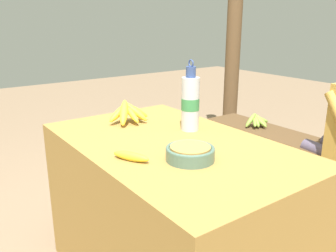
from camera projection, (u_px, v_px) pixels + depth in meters
market_counter at (171, 218)px, 1.65m from camera, size 1.20×0.74×0.75m
banana_bunch_ripe at (128, 112)px, 1.81m from camera, size 0.15×0.24×0.13m
serving_bowl at (190, 152)px, 1.34m from camera, size 0.19×0.19×0.05m
water_bottle at (190, 102)px, 1.68m from camera, size 0.09×0.09×0.34m
loose_banana_front at (131, 156)px, 1.34m from camera, size 0.15×0.10×0.04m
wooden_bench at (305, 152)px, 2.45m from camera, size 1.67×0.32×0.45m
banana_bunch_green at (257, 120)px, 2.75m from camera, size 0.15×0.23×0.12m
support_post_near at (234, 26)px, 3.22m from camera, size 0.14×0.14×2.39m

